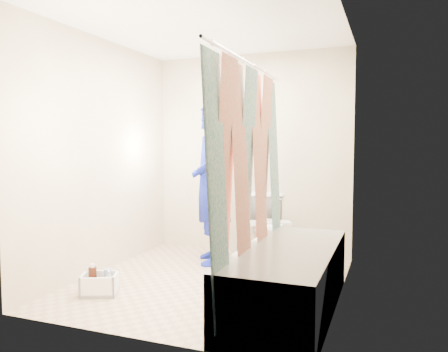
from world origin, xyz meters
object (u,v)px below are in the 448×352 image
at_px(bathtub, 288,277).
at_px(plumber, 211,183).
at_px(toilet, 269,227).
at_px(cleaning_caddy, 101,285).

xyz_separation_m(bathtub, plumber, (-1.12, 1.09, 0.62)).
xyz_separation_m(toilet, plumber, (-0.57, -0.36, 0.51)).
distance_m(plumber, cleaning_caddy, 1.62).
bearing_deg(toilet, cleaning_caddy, -144.47).
relative_size(plumber, cleaning_caddy, 4.77).
height_order(toilet, cleaning_caddy, toilet).
bearing_deg(plumber, cleaning_caddy, -50.16).
bearing_deg(cleaning_caddy, bathtub, -15.30).
bearing_deg(cleaning_caddy, toilet, 34.39).
distance_m(bathtub, cleaning_caddy, 1.64).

